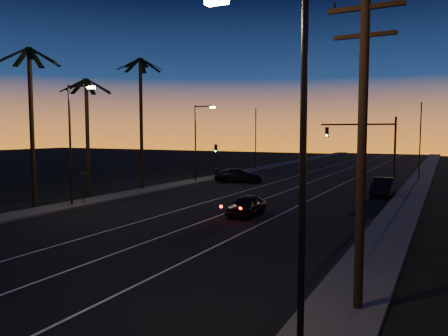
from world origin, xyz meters
The scene contains 21 objects.
road centered at (0.00, 30.00, 0.01)m, with size 20.00×170.00×0.01m, color black.
sidewalk_left centered at (-11.20, 30.00, 0.08)m, with size 2.40×170.00×0.16m, color #3C3D3A.
sidewalk_right centered at (11.20, 30.00, 0.08)m, with size 2.40×170.00×0.16m, color #3C3D3A.
lane_stripe_left centered at (-3.00, 30.00, 0.02)m, with size 0.12×160.00×0.01m, color silver.
lane_stripe_mid centered at (0.50, 30.00, 0.02)m, with size 0.12×160.00×0.01m, color silver.
lane_stripe_right centered at (4.00, 30.00, 0.02)m, with size 0.12×160.00×0.01m, color silver.
palm_near centered at (-12.60, 18.00, 7.07)m, with size 4.25×4.16×11.53m.
palm_mid centered at (-13.20, 24.00, 6.25)m, with size 4.25×4.16×10.03m.
palm_far centered at (-12.20, 30.00, 7.61)m, with size 4.25×4.16×12.53m.
streetlight_left_near centered at (-10.70, 20.00, 5.32)m, with size 2.55×0.26×9.00m.
streetlight_left_far centered at (-10.69, 38.00, 5.06)m, with size 2.55×0.26×8.50m.
streetlight_right_near centered at (10.70, 6.00, 5.32)m, with size 2.55×0.26×9.00m.
street_sign centered at (-10.80, 21.00, 1.66)m, with size 0.70×0.06×2.60m.
utility_pole centered at (11.60, 10.00, 5.32)m, with size 2.20×0.28×10.00m.
signal_mast centered at (7.14, 39.99, 4.78)m, with size 7.10×0.41×7.00m.
signal_post centered at (-9.50, 39.98, 2.89)m, with size 0.28×0.37×4.20m.
far_pole_left centered at (-11.00, 55.00, 4.50)m, with size 0.14×0.14×9.00m, color black.
far_pole_right centered at (11.00, 52.00, 4.50)m, with size 0.14×0.14×9.00m, color black.
lead_car centered at (2.06, 22.81, 0.68)m, with size 1.62×4.43×1.35m.
right_car centered at (9.00, 36.41, 0.80)m, with size 1.72×4.79×1.57m.
cross_car centered at (-6.50, 39.77, 0.79)m, with size 5.78×3.76×1.56m.
Camera 1 is at (13.89, -3.53, 5.57)m, focal length 35.00 mm.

